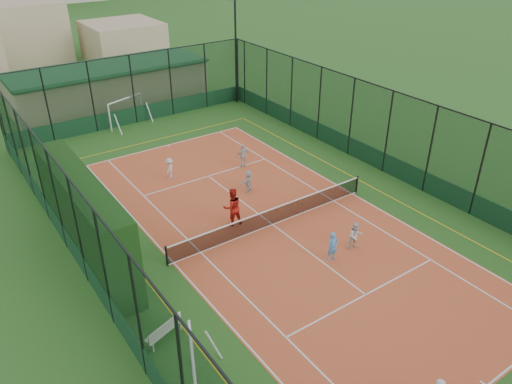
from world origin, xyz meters
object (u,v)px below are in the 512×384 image
at_px(futsal_goal_far, 126,112).
at_px(clubhouse, 110,85).
at_px(white_bench, 164,330).
at_px(futsal_goal_near, 194,376).
at_px(child_far_back, 248,181).
at_px(coach, 232,207).
at_px(child_near_right, 355,236).
at_px(child_near_mid, 333,246).
at_px(floodlight_ne, 236,52).
at_px(child_far_right, 243,156).
at_px(child_far_left, 170,168).

bearing_deg(futsal_goal_far, clubhouse, 61.19).
distance_m(white_bench, futsal_goal_near, 2.95).
xyz_separation_m(clubhouse, child_far_back, (0.93, -18.45, -0.93)).
height_order(futsal_goal_near, coach, coach).
bearing_deg(child_far_back, child_near_right, 70.12).
relative_size(futsal_goal_far, child_near_mid, 2.22).
relative_size(floodlight_ne, white_bench, 5.27).
relative_size(clubhouse, futsal_goal_far, 4.88).
height_order(white_bench, child_far_right, child_far_right).
xyz_separation_m(floodlight_ne, coach, (-10.20, -15.40, -3.13)).
distance_m(clubhouse, futsal_goal_far, 5.21).
distance_m(floodlight_ne, clubhouse, 10.47).
xyz_separation_m(futsal_goal_near, child_far_right, (10.51, 13.07, -0.22)).
distance_m(futsal_goal_far, child_near_right, 20.82).
bearing_deg(white_bench, floodlight_ne, 33.12).
bearing_deg(coach, child_far_right, -118.69).
bearing_deg(child_far_right, futsal_goal_far, -62.55).
xyz_separation_m(futsal_goal_far, coach, (-0.83, -15.68, -0.01)).
bearing_deg(futsal_goal_far, futsal_goal_near, -127.44).
height_order(clubhouse, coach, clubhouse).
height_order(clubhouse, child_near_right, clubhouse).
relative_size(white_bench, child_far_back, 1.23).
relative_size(child_far_right, coach, 0.74).
relative_size(floodlight_ne, coach, 4.17).
xyz_separation_m(child_near_mid, child_near_right, (1.44, 0.05, -0.01)).
xyz_separation_m(child_near_mid, child_far_left, (-2.44, 11.30, -0.07)).
distance_m(floodlight_ne, child_far_back, 15.53).
xyz_separation_m(clubhouse, child_far_left, (-1.95, -14.51, -0.94)).
bearing_deg(child_near_mid, child_far_left, 111.51).
bearing_deg(futsal_goal_far, child_far_back, -102.97).
bearing_deg(clubhouse, child_far_right, -81.22).
xyz_separation_m(white_bench, child_near_mid, (8.29, 0.08, 0.27)).
xyz_separation_m(floodlight_ne, futsal_goal_far, (-9.37, 0.28, -3.12)).
bearing_deg(child_far_back, floodlight_ne, -148.05).
xyz_separation_m(futsal_goal_near, child_near_right, (10.02, 3.01, -0.27)).
bearing_deg(coach, child_near_mid, 122.23).
xyz_separation_m(child_far_left, child_far_right, (4.37, -1.19, 0.11)).
distance_m(child_far_right, child_far_back, 3.12).
height_order(floodlight_ne, child_far_back, floodlight_ne).
relative_size(white_bench, coach, 0.79).
bearing_deg(child_far_back, child_far_right, -146.14).
xyz_separation_m(futsal_goal_near, child_near_mid, (8.58, 2.97, -0.26)).
xyz_separation_m(floodlight_ne, child_near_mid, (-8.11, -20.41, -3.41)).
height_order(futsal_goal_far, child_far_left, futsal_goal_far).
bearing_deg(white_bench, child_far_left, 44.58).
bearing_deg(floodlight_ne, child_far_left, -139.18).
relative_size(child_near_mid, child_near_right, 1.02).
bearing_deg(futsal_goal_near, futsal_goal_far, 6.86).
xyz_separation_m(child_far_left, coach, (0.35, -6.29, 0.36)).
bearing_deg(child_far_left, child_near_mid, 57.40).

